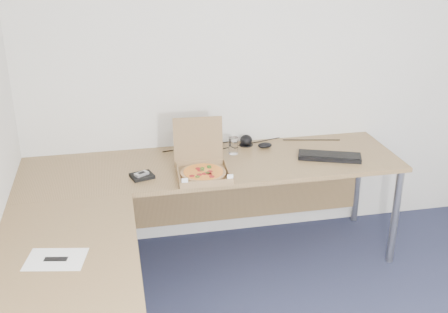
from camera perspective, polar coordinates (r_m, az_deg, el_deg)
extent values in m
cube|color=olive|center=(3.67, -1.15, -0.87)|extent=(2.50, 0.70, 0.03)
cube|color=olive|center=(2.66, -16.25, -11.77)|extent=(0.70, 1.50, 0.03)
cylinder|color=gray|center=(4.43, 13.58, -2.37)|extent=(0.05, 0.05, 0.70)
cube|color=olive|center=(3.46, -2.14, -2.02)|extent=(0.32, 0.32, 0.01)
cube|color=olive|center=(3.56, -2.67, 1.54)|extent=(0.32, 0.06, 0.31)
cylinder|color=tan|center=(3.45, -2.14, -1.78)|extent=(0.29, 0.29, 0.02)
cylinder|color=red|center=(3.45, -2.15, -1.57)|extent=(0.25, 0.25, 0.00)
cylinder|color=white|center=(3.79, 0.97, 1.14)|extent=(0.07, 0.07, 0.12)
cube|color=black|center=(3.79, 10.80, 0.01)|extent=(0.44, 0.29, 0.03)
ellipsoid|color=black|center=(3.91, 4.22, 1.16)|extent=(0.12, 0.10, 0.04)
cube|color=black|center=(3.48, -8.43, -2.00)|extent=(0.16, 0.14, 0.02)
cube|color=#B2B5BA|center=(3.46, -8.47, -1.78)|extent=(0.10, 0.08, 0.02)
cube|color=white|center=(2.76, -16.91, -10.07)|extent=(0.31, 0.24, 0.00)
ellipsoid|color=black|center=(3.94, 2.30, 1.74)|extent=(0.10, 0.10, 0.08)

